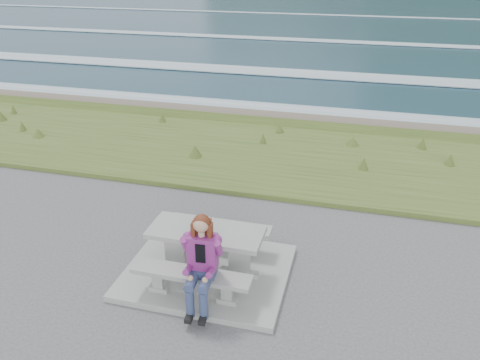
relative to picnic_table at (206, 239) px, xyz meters
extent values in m
cube|color=gray|center=(0.00, 0.00, -0.63)|extent=(2.60, 2.10, 0.10)
cube|color=gray|center=(-0.54, 0.00, -0.54)|extent=(0.62, 0.12, 0.08)
cube|color=gray|center=(-0.54, 0.00, -0.25)|extent=(0.34, 0.09, 0.51)
cube|color=gray|center=(-0.54, 0.00, 0.05)|extent=(0.62, 0.12, 0.08)
cube|color=gray|center=(0.54, 0.00, -0.54)|extent=(0.62, 0.12, 0.08)
cube|color=gray|center=(0.54, 0.00, -0.25)|extent=(0.34, 0.09, 0.51)
cube|color=gray|center=(0.54, 0.00, 0.05)|extent=(0.62, 0.12, 0.08)
cube|color=gray|center=(0.00, 0.00, 0.13)|extent=(1.80, 0.75, 0.08)
cube|color=gray|center=(-0.54, -0.70, -0.54)|extent=(0.30, 0.12, 0.08)
cube|color=gray|center=(-0.54, -0.70, -0.39)|extent=(0.17, 0.09, 0.22)
cube|color=gray|center=(-0.54, -0.70, -0.24)|extent=(0.30, 0.12, 0.08)
cube|color=gray|center=(0.54, -0.70, -0.54)|extent=(0.30, 0.12, 0.08)
cube|color=gray|center=(0.54, -0.70, -0.39)|extent=(0.17, 0.09, 0.22)
cube|color=gray|center=(0.54, -0.70, -0.24)|extent=(0.30, 0.12, 0.08)
cube|color=gray|center=(0.00, -0.70, -0.17)|extent=(1.80, 0.35, 0.07)
cube|color=gray|center=(-0.54, 0.70, -0.54)|extent=(0.30, 0.12, 0.08)
cube|color=gray|center=(-0.54, 0.70, -0.39)|extent=(0.17, 0.09, 0.22)
cube|color=gray|center=(-0.54, 0.70, -0.24)|extent=(0.30, 0.12, 0.08)
cube|color=gray|center=(0.54, 0.70, -0.54)|extent=(0.30, 0.12, 0.08)
cube|color=gray|center=(0.54, 0.70, -0.39)|extent=(0.17, 0.09, 0.22)
cube|color=gray|center=(0.54, 0.70, -0.24)|extent=(0.30, 0.12, 0.08)
cube|color=gray|center=(0.00, 0.70, -0.17)|extent=(1.80, 0.35, 0.07)
cube|color=#364F1D|center=(0.00, 5.00, -0.68)|extent=(160.00, 4.50, 0.22)
cube|color=brown|center=(0.00, 7.90, -0.68)|extent=(160.00, 0.80, 2.20)
cube|color=white|center=(0.00, 14.00, -2.42)|extent=(220.00, 3.00, 0.06)
cube|color=white|center=(0.00, 22.00, -2.42)|extent=(220.00, 2.00, 0.06)
cube|color=white|center=(0.00, 34.00, -2.42)|extent=(220.00, 1.40, 0.06)
cube|color=white|center=(0.00, 52.00, -2.42)|extent=(220.00, 1.00, 0.06)
cube|color=navy|center=(0.20, -0.92, -0.30)|extent=(0.43, 0.73, 0.57)
cube|color=#8A297C|center=(0.18, -0.68, 0.25)|extent=(0.43, 0.27, 0.53)
sphere|color=tan|center=(0.19, -0.70, 0.71)|extent=(0.23, 0.23, 0.23)
sphere|color=#572914|center=(0.18, -0.68, 0.72)|extent=(0.25, 0.25, 0.25)
camera|label=1|loc=(2.11, -5.86, 4.05)|focal=35.00mm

